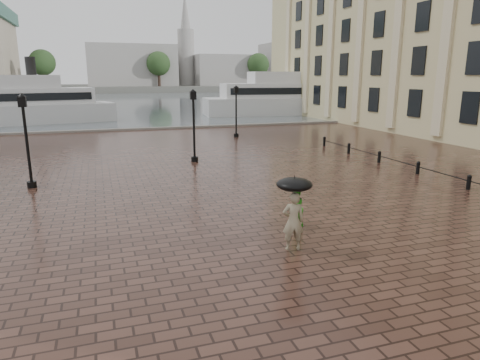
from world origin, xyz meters
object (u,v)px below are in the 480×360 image
(child_pedestrian, at_px, (295,208))
(ferry_near, at_px, (8,104))
(ferry_far, at_px, (291,97))
(adult_pedestrian, at_px, (293,221))
(street_lamps, at_px, (117,122))

(child_pedestrian, bearing_deg, ferry_near, -90.65)
(child_pedestrian, relative_size, ferry_far, 0.06)
(adult_pedestrian, bearing_deg, ferry_far, -101.60)
(child_pedestrian, relative_size, ferry_near, 0.06)
(child_pedestrian, height_order, ferry_near, ferry_near)
(street_lamps, xyz_separation_m, ferry_far, (25.20, 26.63, 0.11))
(adult_pedestrian, distance_m, child_pedestrian, 2.07)
(ferry_near, bearing_deg, adult_pedestrian, -83.63)
(street_lamps, bearing_deg, ferry_far, 46.58)
(street_lamps, relative_size, ferry_near, 0.92)
(street_lamps, distance_m, child_pedestrian, 17.60)
(ferry_near, xyz_separation_m, ferry_far, (35.85, 2.29, 0.20))
(ferry_far, bearing_deg, street_lamps, -128.39)
(adult_pedestrian, distance_m, ferry_near, 45.44)
(street_lamps, bearing_deg, ferry_near, 113.65)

